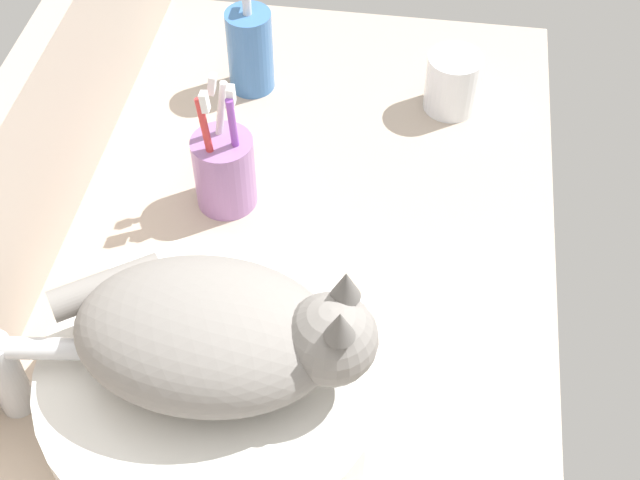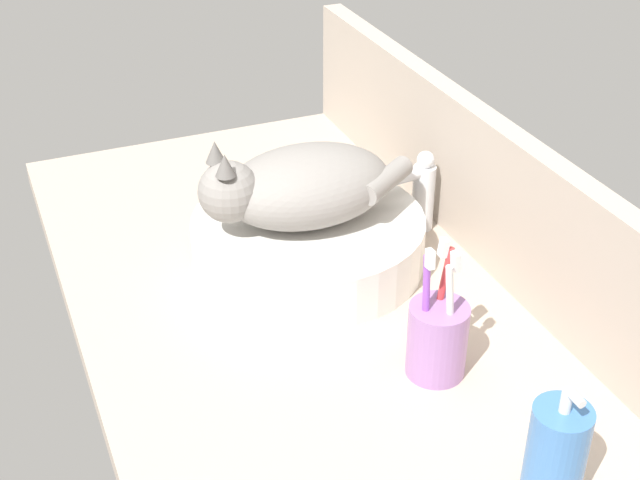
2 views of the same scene
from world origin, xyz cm
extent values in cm
cube|color=#B2A08E|center=(0.00, 0.00, -2.00)|extent=(123.61, 63.02, 4.00)
cube|color=#AD9E8E|center=(0.00, 29.71, 11.23)|extent=(123.61, 3.60, 22.45)
cylinder|color=silver|center=(-10.98, 4.19, 3.87)|extent=(34.81, 34.81, 7.74)
ellipsoid|color=gray|center=(-10.98, 4.19, 13.24)|extent=(17.27, 25.18, 11.00)
sphere|color=gray|center=(-10.85, -7.68, 14.74)|extent=(8.80, 8.80, 8.80)
cone|color=#635F5B|center=(-8.64, -8.66, 20.14)|extent=(2.80, 2.80, 3.20)
cone|color=#635F5B|center=(-13.04, -8.71, 20.14)|extent=(2.80, 2.80, 3.20)
cylinder|color=gray|center=(-7.28, 14.86, 13.74)|extent=(8.93, 10.85, 3.20)
cylinder|color=silver|center=(-13.58, 24.91, 5.50)|extent=(3.60, 3.60, 11.00)
cylinder|color=silver|center=(-12.96, 19.95, 10.40)|extent=(3.43, 10.20, 2.20)
sphere|color=silver|center=(-13.58, 24.91, 12.20)|extent=(2.80, 2.80, 2.80)
cylinder|color=#3F72B2|center=(41.76, 10.89, 6.07)|extent=(6.39, 6.39, 12.14)
cylinder|color=silver|center=(41.76, 10.89, 13.54)|extent=(1.20, 1.20, 2.80)
cylinder|color=silver|center=(42.96, 10.89, 14.94)|extent=(2.20, 1.00, 1.00)
cylinder|color=#996BA8|center=(18.80, 9.57, 4.99)|extent=(7.61, 7.61, 9.99)
cylinder|color=purple|center=(18.62, 7.76, 8.90)|extent=(2.56, 1.07, 17.01)
cube|color=white|center=(18.62, 7.76, 17.40)|extent=(1.43, 0.82, 2.51)
cylinder|color=#D13838|center=(17.04, 10.44, 8.90)|extent=(1.75, 2.61, 17.03)
cube|color=white|center=(17.04, 10.44, 17.40)|extent=(1.32, 1.04, 2.53)
cylinder|color=white|center=(20.17, 10.30, 8.90)|extent=(2.18, 3.27, 16.98)
cube|color=white|center=(20.17, 10.30, 17.40)|extent=(1.38, 1.13, 2.57)
camera|label=1|loc=(-57.31, -13.48, 81.78)|focal=50.00mm
camera|label=2|loc=(94.48, -37.78, 74.13)|focal=50.00mm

